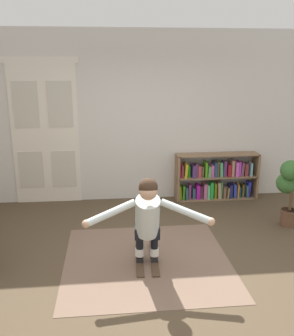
{
  "coord_description": "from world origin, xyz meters",
  "views": [
    {
      "loc": [
        -0.53,
        -3.81,
        2.36
      ],
      "look_at": [
        -0.05,
        0.81,
        1.05
      ],
      "focal_mm": 40.17,
      "sensor_mm": 36.0,
      "label": 1
    }
  ],
  "objects_px": {
    "bookshelf": "(215,179)",
    "potted_plant": "(290,183)",
    "skis_pair": "(147,258)",
    "person_skier": "(148,216)"
  },
  "relations": [
    {
      "from": "bookshelf",
      "to": "potted_plant",
      "type": "distance_m",
      "value": 1.44
    },
    {
      "from": "bookshelf",
      "to": "skis_pair",
      "type": "height_order",
      "value": "bookshelf"
    },
    {
      "from": "skis_pair",
      "to": "person_skier",
      "type": "distance_m",
      "value": 0.68
    },
    {
      "from": "skis_pair",
      "to": "person_skier",
      "type": "relative_size",
      "value": 0.57
    },
    {
      "from": "person_skier",
      "to": "skis_pair",
      "type": "bearing_deg",
      "value": 86.62
    },
    {
      "from": "person_skier",
      "to": "potted_plant",
      "type": "bearing_deg",
      "value": 25.79
    },
    {
      "from": "bookshelf",
      "to": "skis_pair",
      "type": "relative_size",
      "value": 1.81
    },
    {
      "from": "skis_pair",
      "to": "person_skier",
      "type": "xyz_separation_m",
      "value": [
        -0.01,
        -0.2,
        0.65
      ]
    },
    {
      "from": "skis_pair",
      "to": "person_skier",
      "type": "height_order",
      "value": "person_skier"
    },
    {
      "from": "bookshelf",
      "to": "potted_plant",
      "type": "bearing_deg",
      "value": -56.64
    }
  ]
}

